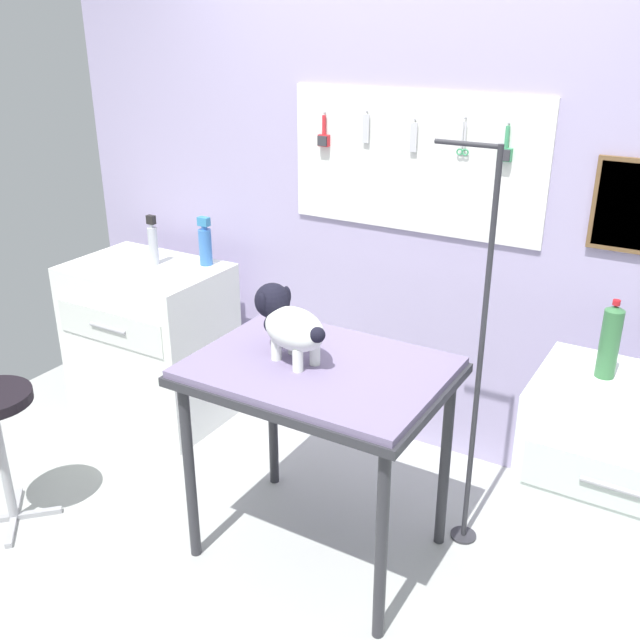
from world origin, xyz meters
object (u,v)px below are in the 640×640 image
Objects in this scene: grooming_arm at (476,375)px; soda_bottle at (610,341)px; counter_left at (152,342)px; cabinet_right at (617,492)px; spray_bottle_short at (205,244)px; grooming_table at (319,385)px; dog at (288,323)px.

grooming_arm reaches higher than soda_bottle.
cabinet_right is at bearing -2.77° from counter_left.
spray_bottle_short reaches higher than cabinet_right.
grooming_arm reaches higher than grooming_table.
dog is 1.27× the size of soda_bottle.
counter_left is 2.42m from cabinet_right.
counter_left reaches higher than grooming_table.
counter_left is 3.41× the size of spray_bottle_short.
counter_left is at bearing 159.54° from grooming_table.
dog is at bearing -161.25° from cabinet_right.
soda_bottle is (2.30, -0.07, 0.57)m from counter_left.
grooming_table is at bearing -32.32° from spray_bottle_short.
counter_left is (-1.85, 0.13, -0.35)m from grooming_arm.
soda_bottle is at bearing 159.73° from cabinet_right.
soda_bottle is (1.07, 0.45, -0.00)m from dog.
cabinet_right is at bearing 20.06° from grooming_table.
soda_bottle reaches higher than cabinet_right.
soda_bottle is (0.94, 0.43, 0.23)m from grooming_table.
grooming_table is 0.62m from grooming_arm.
dog is (-0.62, -0.39, 0.23)m from grooming_arm.
dog is at bearing -36.14° from spray_bottle_short.
grooming_table is 3.79× the size of spray_bottle_short.
dog is 1.38m from cabinet_right.
soda_bottle is at bearing 7.55° from grooming_arm.
soda_bottle reaches higher than counter_left.
spray_bottle_short is at bearing 172.78° from soda_bottle.
grooming_table is at bearing 6.85° from dog.
grooming_arm is at bearing -4.10° from counter_left.
soda_bottle is at bearing -1.81° from counter_left.
cabinet_right is (1.06, 0.39, -0.34)m from grooming_table.
soda_bottle is (-0.12, 0.04, 0.57)m from cabinet_right.
cabinet_right is 2.24m from spray_bottle_short.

